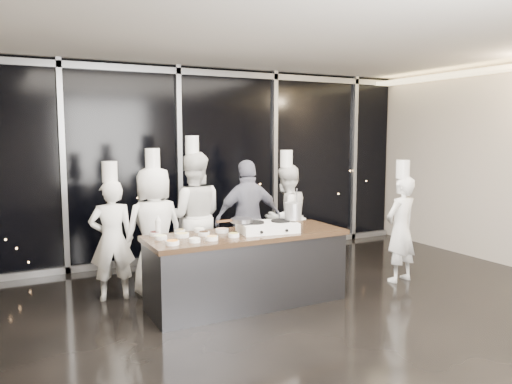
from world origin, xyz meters
The scene contains 15 objects.
ground centered at (0.00, 0.00, 0.00)m, with size 9.00×9.00×0.00m, color black.
room_shell centered at (0.18, 0.00, 2.25)m, with size 9.02×7.02×3.21m.
window_wall centered at (0.00, 3.43, 1.60)m, with size 8.90×0.11×3.20m.
demo_counter centered at (0.00, 0.90, 0.45)m, with size 2.46×0.86×0.90m.
stove centered at (0.25, 0.83, 0.96)m, with size 0.75×0.52×0.14m.
frying_pan centered at (-0.09, 0.89, 1.06)m, with size 0.47×0.30×0.04m.
stock_pot centered at (0.57, 0.76, 1.14)m, with size 0.21×0.21×0.21m, color #B1B1B3.
prep_bowls centered at (-0.64, 0.96, 0.93)m, with size 1.14×0.71×0.05m.
squeeze_bottle centered at (-1.00, 1.24, 1.02)m, with size 0.07×0.07×0.25m.
chef_far_left centered at (-1.42, 1.86, 0.79)m, with size 0.60×0.43×1.76m.
chef_left centered at (-0.88, 1.87, 0.85)m, with size 0.90×0.67×1.91m.
chef_center centered at (-0.22, 2.19, 0.93)m, with size 1.06×0.93×2.07m.
guest centered at (0.54, 1.93, 0.86)m, with size 1.04×0.50×1.73m.
chef_right centered at (1.24, 2.04, 0.82)m, with size 0.91×0.79×1.85m.
chef_side centered at (2.38, 0.78, 0.78)m, with size 0.61×0.45×1.74m.
Camera 1 is at (-2.65, -4.46, 2.11)m, focal length 35.00 mm.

